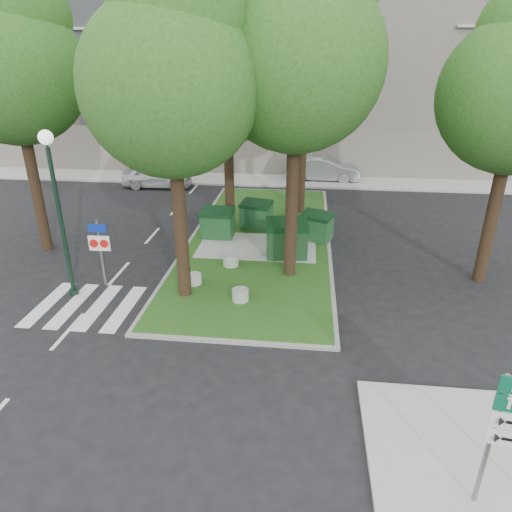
# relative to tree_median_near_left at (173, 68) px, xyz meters

# --- Properties ---
(ground) EXTENTS (120.00, 120.00, 0.00)m
(ground) POSITION_rel_tree_median_near_left_xyz_m (1.41, -2.56, -7.32)
(ground) COLOR black
(ground) RESTS_ON ground
(median_island) EXTENTS (6.00, 16.00, 0.12)m
(median_island) POSITION_rel_tree_median_near_left_xyz_m (1.91, 5.44, -7.26)
(median_island) COLOR #193F12
(median_island) RESTS_ON ground
(median_kerb) EXTENTS (6.30, 16.30, 0.10)m
(median_kerb) POSITION_rel_tree_median_near_left_xyz_m (1.91, 5.44, -7.27)
(median_kerb) COLOR gray
(median_kerb) RESTS_ON ground
(sidewalk_corner) EXTENTS (5.00, 4.00, 0.12)m
(sidewalk_corner) POSITION_rel_tree_median_near_left_xyz_m (7.91, -6.06, -7.26)
(sidewalk_corner) COLOR #999993
(sidewalk_corner) RESTS_ON ground
(building_sidewalk) EXTENTS (42.00, 3.00, 0.12)m
(building_sidewalk) POSITION_rel_tree_median_near_left_xyz_m (1.41, 15.94, -7.26)
(building_sidewalk) COLOR #999993
(building_sidewalk) RESTS_ON ground
(zebra_crossing) EXTENTS (5.00, 3.00, 0.01)m
(zebra_crossing) POSITION_rel_tree_median_near_left_xyz_m (-2.34, -1.06, -7.31)
(zebra_crossing) COLOR silver
(zebra_crossing) RESTS_ON ground
(apartment_building) EXTENTS (41.00, 12.00, 16.00)m
(apartment_building) POSITION_rel_tree_median_near_left_xyz_m (1.41, 23.44, 0.68)
(apartment_building) COLOR tan
(apartment_building) RESTS_ON ground
(tree_median_near_left) EXTENTS (5.20, 5.20, 10.53)m
(tree_median_near_left) POSITION_rel_tree_median_near_left_xyz_m (0.00, 0.00, 0.00)
(tree_median_near_left) COLOR black
(tree_median_near_left) RESTS_ON ground
(tree_median_near_right) EXTENTS (5.60, 5.60, 11.46)m
(tree_median_near_right) POSITION_rel_tree_median_near_left_xyz_m (3.50, 2.00, 0.67)
(tree_median_near_right) COLOR black
(tree_median_near_right) RESTS_ON ground
(tree_median_mid) EXTENTS (4.80, 4.80, 9.99)m
(tree_median_mid) POSITION_rel_tree_median_near_left_xyz_m (0.50, 6.50, -0.34)
(tree_median_mid) COLOR black
(tree_median_mid) RESTS_ON ground
(tree_median_far) EXTENTS (5.80, 5.80, 11.93)m
(tree_median_far) POSITION_rel_tree_median_near_left_xyz_m (3.70, 9.50, 1.00)
(tree_median_far) COLOR black
(tree_median_far) RESTS_ON ground
(tree_street_left) EXTENTS (5.40, 5.40, 11.00)m
(tree_street_left) POSITION_rel_tree_median_near_left_xyz_m (-7.00, 3.50, 0.33)
(tree_street_left) COLOR black
(tree_street_left) RESTS_ON ground
(dumpster_a) EXTENTS (1.48, 1.07, 1.33)m
(dumpster_a) POSITION_rel_tree_median_near_left_xyz_m (0.01, 5.38, -6.56)
(dumpster_a) COLOR #103C16
(dumpster_a) RESTS_ON median_island
(dumpster_b) EXTENTS (1.61, 1.31, 1.31)m
(dumpster_b) POSITION_rel_tree_median_near_left_xyz_m (1.61, 6.78, -6.57)
(dumpster_b) COLOR #123F1C
(dumpster_b) RESTS_ON median_island
(dumpster_c) EXTENTS (1.79, 1.35, 1.55)m
(dumpster_c) POSITION_rel_tree_median_near_left_xyz_m (3.21, 3.57, -6.46)
(dumpster_c) COLOR black
(dumpster_c) RESTS_ON median_island
(dumpster_d) EXTENTS (1.62, 1.41, 1.26)m
(dumpster_d) POSITION_rel_tree_median_near_left_xyz_m (4.41, 5.58, -6.59)
(dumpster_d) COLOR #14431C
(dumpster_d) RESTS_ON median_island
(bollard_left) EXTENTS (0.52, 0.52, 0.37)m
(bollard_left) POSITION_rel_tree_median_near_left_xyz_m (0.04, 0.72, -7.01)
(bollard_left) COLOR #A9A8A3
(bollard_left) RESTS_ON median_island
(bollard_right) EXTENTS (0.56, 0.56, 0.40)m
(bollard_right) POSITION_rel_tree_median_near_left_xyz_m (1.87, -0.29, -7.00)
(bollard_right) COLOR gray
(bollard_right) RESTS_ON median_island
(bollard_mid) EXTENTS (0.60, 0.60, 0.43)m
(bollard_mid) POSITION_rel_tree_median_near_left_xyz_m (1.10, 2.41, -6.98)
(bollard_mid) COLOR #979792
(bollard_mid) RESTS_ON median_island
(litter_bin) EXTENTS (0.43, 0.43, 0.74)m
(litter_bin) POSITION_rel_tree_median_near_left_xyz_m (3.68, 5.66, -6.82)
(litter_bin) COLOR gold
(litter_bin) RESTS_ON median_island
(street_lamp) EXTENTS (0.45, 0.45, 5.61)m
(street_lamp) POSITION_rel_tree_median_near_left_xyz_m (-4.01, -0.32, -3.79)
(street_lamp) COLOR black
(street_lamp) RESTS_ON ground
(traffic_sign_pole) EXTENTS (0.76, 0.08, 2.52)m
(traffic_sign_pole) POSITION_rel_tree_median_near_left_xyz_m (-3.18, 0.44, -5.70)
(traffic_sign_pole) COLOR slate
(traffic_sign_pole) RESTS_ON ground
(car_white) EXTENTS (4.34, 1.86, 1.46)m
(car_white) POSITION_rel_tree_median_near_left_xyz_m (-5.42, 13.66, -6.59)
(car_white) COLOR silver
(car_white) RESTS_ON ground
(car_silver) EXTENTS (4.79, 1.74, 1.57)m
(car_silver) POSITION_rel_tree_median_near_left_xyz_m (4.91, 16.47, -6.53)
(car_silver) COLOR #98999F
(car_silver) RESTS_ON ground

